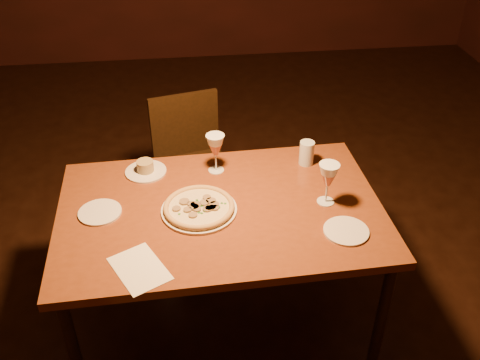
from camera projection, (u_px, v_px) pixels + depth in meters
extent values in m
plane|color=black|center=(218.00, 307.00, 2.85)|extent=(7.00, 7.00, 0.00)
cube|color=brown|center=(221.00, 212.00, 2.33)|extent=(1.43, 0.94, 0.04)
cylinder|color=black|center=(76.00, 359.00, 2.15)|extent=(0.05, 0.05, 0.71)
cylinder|color=black|center=(91.00, 234.00, 2.79)|extent=(0.05, 0.05, 0.71)
cylinder|color=black|center=(381.00, 322.00, 2.31)|extent=(0.05, 0.05, 0.71)
cylinder|color=black|center=(329.00, 211.00, 2.95)|extent=(0.05, 0.05, 0.71)
cube|color=black|center=(195.00, 171.00, 3.13)|extent=(0.49, 0.49, 0.04)
cube|color=black|center=(185.00, 124.00, 3.15)|extent=(0.40, 0.12, 0.39)
cylinder|color=black|center=(178.00, 224.00, 3.08)|extent=(0.03, 0.03, 0.42)
cylinder|color=black|center=(164.00, 192.00, 3.34)|extent=(0.03, 0.03, 0.42)
cylinder|color=black|center=(232.00, 212.00, 3.18)|extent=(0.03, 0.03, 0.42)
cylinder|color=black|center=(214.00, 182.00, 3.43)|extent=(0.03, 0.03, 0.42)
cylinder|color=silver|center=(199.00, 210.00, 2.30)|extent=(0.33, 0.33, 0.01)
cylinder|color=beige|center=(199.00, 208.00, 2.29)|extent=(0.30, 0.30, 0.01)
torus|color=tan|center=(199.00, 207.00, 2.29)|extent=(0.31, 0.31, 0.02)
cylinder|color=silver|center=(146.00, 171.00, 2.55)|extent=(0.20, 0.20, 0.01)
cylinder|color=#9F885B|center=(145.00, 166.00, 2.53)|extent=(0.08, 0.08, 0.05)
cylinder|color=silver|center=(307.00, 153.00, 2.58)|extent=(0.07, 0.07, 0.12)
cylinder|color=silver|center=(100.00, 212.00, 2.29)|extent=(0.18, 0.18, 0.01)
cylinder|color=silver|center=(346.00, 231.00, 2.19)|extent=(0.19, 0.19, 0.01)
cube|color=white|center=(140.00, 269.00, 2.02)|extent=(0.26, 0.29, 0.00)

